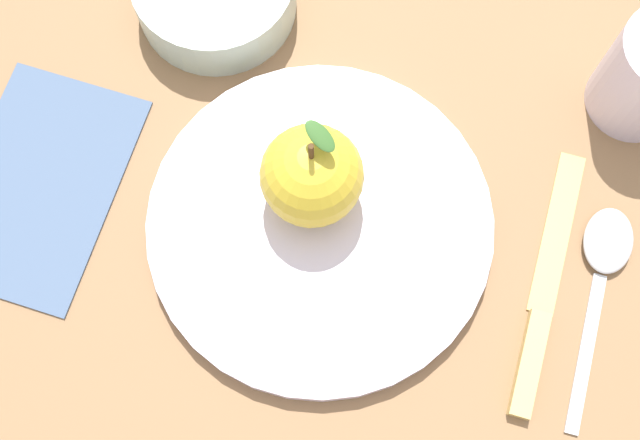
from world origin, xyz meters
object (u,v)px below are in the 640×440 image
Objects in this scene: knife at (542,305)px; spoon at (604,263)px; linen_napkin at (40,185)px; apple at (312,175)px; dinner_plate at (320,225)px.

knife is 1.19× the size of spoon.
knife is at bearing 156.01° from spoon.
spoon is 0.40m from linen_napkin.
apple reaches higher than linen_napkin.
knife is 0.36m from linen_napkin.
apple reaches higher than spoon.
dinner_plate is 1.42× the size of linen_napkin.
dinner_plate is 0.16m from knife.
apple is 0.46× the size of knife.
apple is 0.54× the size of spoon.
apple is 0.21m from spoon.
dinner_plate is 0.20m from linen_napkin.
spoon is at bearing -70.49° from apple.
spoon reaches higher than linen_napkin.
apple is 0.51× the size of linen_napkin.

